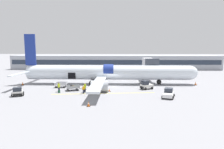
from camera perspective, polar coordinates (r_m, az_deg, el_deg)
ground_plane at (r=44.39m, az=0.14°, el=-3.26°), size 500.00×500.00×0.00m
apron_marking_line at (r=37.06m, az=-2.33°, el=-5.42°), size 18.96×2.33×0.01m
terminal_strip at (r=81.98m, az=0.94°, el=3.59°), size 81.93×10.98×5.42m
jet_bridge_stub at (r=52.89m, az=10.70°, el=3.10°), size 3.16×10.73×5.85m
airplane at (r=46.50m, az=-1.61°, el=0.47°), size 41.27×34.97×11.54m
baggage_tug_lead at (r=38.93m, az=-25.37°, el=-4.54°), size 2.63×2.86×1.54m
baggage_tug_mid at (r=41.33m, az=9.78°, el=-3.14°), size 2.83×2.49×1.76m
baggage_tug_rear at (r=35.22m, az=15.81°, el=-5.26°), size 2.66×3.51×1.55m
baggage_cart_loading at (r=40.39m, az=-11.03°, el=-3.74°), size 3.53×2.64×1.09m
baggage_cart_queued at (r=44.12m, az=-14.31°, el=-2.88°), size 3.37×2.22×1.07m
ground_crew_loader_a at (r=37.08m, az=-8.14°, el=-4.19°), size 0.51×0.49×1.56m
ground_crew_loader_b at (r=38.18m, az=-7.73°, el=-3.67°), size 0.57×0.57×1.77m
ground_crew_driver at (r=39.59m, az=-14.94°, el=-3.43°), size 0.48×0.63×1.81m
suitcase_on_tarmac_upright at (r=38.72m, az=-14.88°, el=-4.72°), size 0.42×0.30×0.63m
safety_cone_nose at (r=49.20m, az=22.78°, el=-2.37°), size 0.65×0.65×0.75m
safety_cone_engine_left at (r=29.09m, az=-6.74°, el=-8.37°), size 0.52×0.52×0.75m
safety_cone_wingtip at (r=38.66m, az=-0.78°, el=-4.48°), size 0.52×0.52×0.57m
safety_cone_tail at (r=49.74m, az=-24.17°, el=-2.33°), size 0.51×0.51×0.77m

